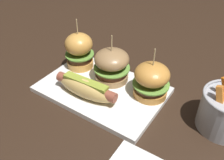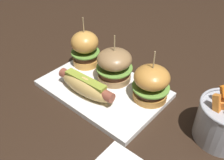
% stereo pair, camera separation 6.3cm
% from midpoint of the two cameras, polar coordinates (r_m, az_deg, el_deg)
% --- Properties ---
extents(ground_plane, '(3.00, 3.00, 0.00)m').
position_cam_midpoint_polar(ground_plane, '(0.68, -5.00, -2.79)').
color(ground_plane, black).
extents(platter_main, '(0.33, 0.22, 0.01)m').
position_cam_midpoint_polar(platter_main, '(0.67, -5.03, -2.34)').
color(platter_main, white).
rests_on(platter_main, ground).
extents(hot_dog, '(0.18, 0.06, 0.05)m').
position_cam_midpoint_polar(hot_dog, '(0.63, -8.99, -1.89)').
color(hot_dog, '#D9B060').
rests_on(hot_dog, platter_main).
extents(slider_left, '(0.09, 0.09, 0.15)m').
position_cam_midpoint_polar(slider_left, '(0.74, -10.16, 6.81)').
color(slider_left, gold).
rests_on(slider_left, platter_main).
extents(slider_center, '(0.10, 0.10, 0.14)m').
position_cam_midpoint_polar(slider_center, '(0.67, -2.76, 3.44)').
color(slider_center, '#987349').
rests_on(slider_center, platter_main).
extents(slider_right, '(0.10, 0.10, 0.14)m').
position_cam_midpoint_polar(slider_right, '(0.62, 6.38, -0.13)').
color(slider_right, '#CB883A').
rests_on(slider_right, platter_main).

